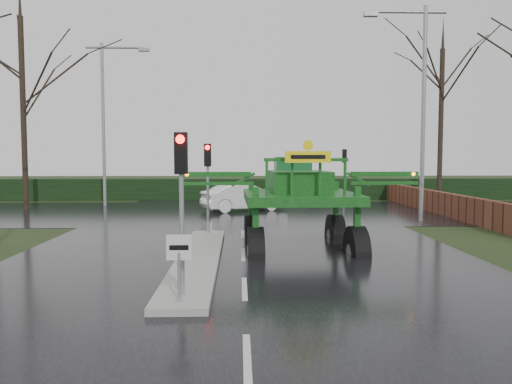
{
  "coord_description": "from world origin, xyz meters",
  "views": [
    {
      "loc": [
        -0.11,
        -11.23,
        3.02
      ],
      "look_at": [
        0.37,
        3.35,
        2.0
      ],
      "focal_mm": 35.0,
      "sensor_mm": 36.0,
      "label": 1
    }
  ],
  "objects_px": {
    "traffic_signal_far": "(344,164)",
    "white_sedan": "(244,211)",
    "crop_sprayer": "(255,187)",
    "street_light_right": "(417,93)",
    "street_light_left_far": "(108,109)",
    "keep_left_sign": "(179,257)",
    "traffic_signal_near": "(181,178)",
    "traffic_signal_mid": "(208,169)"
  },
  "relations": [
    {
      "from": "keep_left_sign",
      "to": "white_sedan",
      "type": "bearing_deg",
      "value": 85.44
    },
    {
      "from": "street_light_right",
      "to": "street_light_left_far",
      "type": "distance_m",
      "value": 18.24
    },
    {
      "from": "crop_sprayer",
      "to": "white_sedan",
      "type": "height_order",
      "value": "crop_sprayer"
    },
    {
      "from": "traffic_signal_mid",
      "to": "street_light_right",
      "type": "xyz_separation_m",
      "value": [
        9.49,
        4.51,
        3.4
      ]
    },
    {
      "from": "traffic_signal_near",
      "to": "street_light_left_far",
      "type": "relative_size",
      "value": 0.35
    },
    {
      "from": "traffic_signal_near",
      "to": "street_light_right",
      "type": "distance_m",
      "value": 16.46
    },
    {
      "from": "traffic_signal_mid",
      "to": "street_light_left_far",
      "type": "xyz_separation_m",
      "value": [
        -6.89,
        12.51,
        3.4
      ]
    },
    {
      "from": "street_light_right",
      "to": "keep_left_sign",
      "type": "bearing_deg",
      "value": -125.12
    },
    {
      "from": "traffic_signal_near",
      "to": "street_light_right",
      "type": "height_order",
      "value": "street_light_right"
    },
    {
      "from": "street_light_right",
      "to": "white_sedan",
      "type": "distance_m",
      "value": 11.03
    },
    {
      "from": "traffic_signal_far",
      "to": "crop_sprayer",
      "type": "xyz_separation_m",
      "value": [
        -6.12,
        -15.79,
        -0.5
      ]
    },
    {
      "from": "street_light_right",
      "to": "white_sedan",
      "type": "height_order",
      "value": "street_light_right"
    },
    {
      "from": "street_light_right",
      "to": "crop_sprayer",
      "type": "bearing_deg",
      "value": -135.1
    },
    {
      "from": "white_sedan",
      "to": "street_light_left_far",
      "type": "bearing_deg",
      "value": 45.49
    },
    {
      "from": "street_light_right",
      "to": "traffic_signal_far",
      "type": "bearing_deg",
      "value": 101.95
    },
    {
      "from": "traffic_signal_near",
      "to": "street_light_left_far",
      "type": "bearing_deg",
      "value": 108.17
    },
    {
      "from": "traffic_signal_far",
      "to": "white_sedan",
      "type": "relative_size",
      "value": 0.75
    },
    {
      "from": "street_light_left_far",
      "to": "traffic_signal_near",
      "type": "bearing_deg",
      "value": -71.83
    },
    {
      "from": "white_sedan",
      "to": "traffic_signal_far",
      "type": "bearing_deg",
      "value": -83.89
    },
    {
      "from": "crop_sprayer",
      "to": "street_light_left_far",
      "type": "bearing_deg",
      "value": 117.37
    },
    {
      "from": "traffic_signal_near",
      "to": "white_sedan",
      "type": "height_order",
      "value": "traffic_signal_near"
    },
    {
      "from": "traffic_signal_far",
      "to": "street_light_right",
      "type": "xyz_separation_m",
      "value": [
        1.69,
        -8.01,
        3.4
      ]
    },
    {
      "from": "keep_left_sign",
      "to": "crop_sprayer",
      "type": "height_order",
      "value": "crop_sprayer"
    },
    {
      "from": "traffic_signal_near",
      "to": "traffic_signal_far",
      "type": "bearing_deg",
      "value": 69.64
    },
    {
      "from": "traffic_signal_mid",
      "to": "traffic_signal_far",
      "type": "distance_m",
      "value": 14.75
    },
    {
      "from": "keep_left_sign",
      "to": "traffic_signal_near",
      "type": "xyz_separation_m",
      "value": [
        0.0,
        0.49,
        1.53
      ]
    },
    {
      "from": "street_light_right",
      "to": "crop_sprayer",
      "type": "distance_m",
      "value": 11.7
    },
    {
      "from": "keep_left_sign",
      "to": "traffic_signal_near",
      "type": "height_order",
      "value": "traffic_signal_near"
    },
    {
      "from": "traffic_signal_near",
      "to": "crop_sprayer",
      "type": "relative_size",
      "value": 0.45
    },
    {
      "from": "traffic_signal_far",
      "to": "white_sedan",
      "type": "xyz_separation_m",
      "value": [
        -6.36,
        -3.43,
        -2.59
      ]
    },
    {
      "from": "traffic_signal_far",
      "to": "crop_sprayer",
      "type": "bearing_deg",
      "value": 68.83
    },
    {
      "from": "keep_left_sign",
      "to": "traffic_signal_far",
      "type": "distance_m",
      "value": 22.93
    },
    {
      "from": "street_light_right",
      "to": "crop_sprayer",
      "type": "relative_size",
      "value": 1.27
    },
    {
      "from": "street_light_right",
      "to": "white_sedan",
      "type": "xyz_separation_m",
      "value": [
        -8.05,
        4.58,
        -5.99
      ]
    },
    {
      "from": "keep_left_sign",
      "to": "traffic_signal_near",
      "type": "bearing_deg",
      "value": 90.0
    },
    {
      "from": "traffic_signal_far",
      "to": "white_sedan",
      "type": "bearing_deg",
      "value": 28.33
    },
    {
      "from": "traffic_signal_far",
      "to": "white_sedan",
      "type": "distance_m",
      "value": 7.67
    },
    {
      "from": "traffic_signal_mid",
      "to": "crop_sprayer",
      "type": "height_order",
      "value": "crop_sprayer"
    },
    {
      "from": "street_light_right",
      "to": "street_light_left_far",
      "type": "bearing_deg",
      "value": 153.98
    },
    {
      "from": "crop_sprayer",
      "to": "keep_left_sign",
      "type": "bearing_deg",
      "value": -107.55
    },
    {
      "from": "keep_left_sign",
      "to": "street_light_left_far",
      "type": "xyz_separation_m",
      "value": [
        -6.89,
        21.5,
        4.93
      ]
    },
    {
      "from": "traffic_signal_far",
      "to": "street_light_left_far",
      "type": "bearing_deg",
      "value": 0.03
    }
  ]
}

